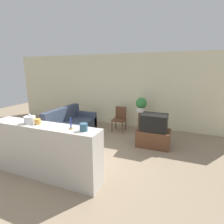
% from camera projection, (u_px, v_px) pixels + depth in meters
% --- Properties ---
extents(ground_plane, '(14.00, 14.00, 0.00)m').
position_uv_depth(ground_plane, '(61.00, 165.00, 3.99)').
color(ground_plane, gray).
extents(wall_back, '(9.00, 0.06, 2.70)m').
position_uv_depth(wall_back, '(114.00, 90.00, 6.77)').
color(wall_back, beige).
rests_on(wall_back, ground_plane).
extents(couch, '(0.94, 1.77, 0.89)m').
position_uv_depth(couch, '(71.00, 126.00, 5.77)').
color(couch, '#384256').
rests_on(couch, ground_plane).
extents(tv_stand, '(0.90, 0.59, 0.48)m').
position_uv_depth(tv_stand, '(153.00, 138.00, 4.95)').
color(tv_stand, brown).
rests_on(tv_stand, ground_plane).
extents(television, '(0.72, 0.53, 0.45)m').
position_uv_depth(television, '(154.00, 122.00, 4.84)').
color(television, black).
rests_on(television, tv_stand).
extents(wooden_chair, '(0.44, 0.44, 0.84)m').
position_uv_depth(wooden_chair, '(120.00, 118.00, 6.20)').
color(wooden_chair, brown).
rests_on(wooden_chair, ground_plane).
extents(plant_stand, '(0.17, 0.17, 0.72)m').
position_uv_depth(plant_stand, '(141.00, 122.00, 6.05)').
color(plant_stand, brown).
rests_on(plant_stand, ground_plane).
extents(potted_plant, '(0.37, 0.37, 0.49)m').
position_uv_depth(potted_plant, '(141.00, 104.00, 5.90)').
color(potted_plant, white).
rests_on(potted_plant, plant_stand).
extents(foreground_counter, '(2.37, 0.44, 1.09)m').
position_uv_depth(foreground_counter, '(45.00, 151.00, 3.47)').
color(foreground_counter, beige).
rests_on(foreground_counter, ground_plane).
extents(decorative_bowl, '(0.22, 0.22, 0.19)m').
position_uv_depth(decorative_bowl, '(30.00, 120.00, 3.44)').
color(decorative_bowl, silver).
rests_on(decorative_bowl, foreground_counter).
extents(candle_jar, '(0.12, 0.12, 0.10)m').
position_uv_depth(candle_jar, '(38.00, 122.00, 3.37)').
color(candle_jar, gold).
rests_on(candle_jar, foreground_counter).
extents(candlestick, '(0.07, 0.07, 0.21)m').
position_uv_depth(candlestick, '(71.00, 125.00, 3.10)').
color(candlestick, '#B7933D').
rests_on(candlestick, foreground_counter).
extents(coffee_tin, '(0.14, 0.14, 0.13)m').
position_uv_depth(coffee_tin, '(84.00, 127.00, 3.00)').
color(coffee_tin, '#335B75').
rests_on(coffee_tin, foreground_counter).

